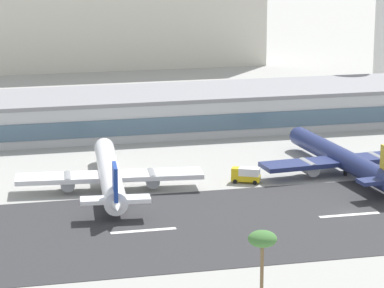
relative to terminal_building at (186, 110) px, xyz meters
The scene contains 10 objects.
ground_plane 79.30m from the terminal_building, 79.85° to the right, with size 1400.00×1400.00×0.00m, color #9E9E99.
runway_strip 80.72m from the terminal_building, 80.03° to the right, with size 800.00×43.76×0.08m, color #2D2D30.
runway_centreline_dash_3 83.73m from the terminal_building, 108.32° to the right, with size 12.00×1.20×0.01m, color white.
runway_centreline_dash_4 80.61m from the terminal_building, 80.47° to the right, with size 12.00×1.20×0.01m, color white.
terminal_building is the anchor object (origin of this frame).
distant_hotel_block 112.93m from the terminal_building, 92.62° to the left, with size 115.00×33.71×42.67m, color beige.
airliner_navy_tail_gate_1 60.31m from the terminal_building, 117.94° to the right, with size 38.71×50.29×10.51m.
airliner_gold_tail_gate_2 57.41m from the terminal_building, 66.12° to the right, with size 37.57×50.19×10.48m.
service_box_truck_0 53.41m from the terminal_building, 89.32° to the right, with size 6.45×4.77×3.25m.
palm_tree_1 118.11m from the terminal_building, 97.74° to the right, with size 4.21×4.21×11.62m.
Camera 1 is at (-70.40, -165.19, 56.69)m, focal length 91.18 mm.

